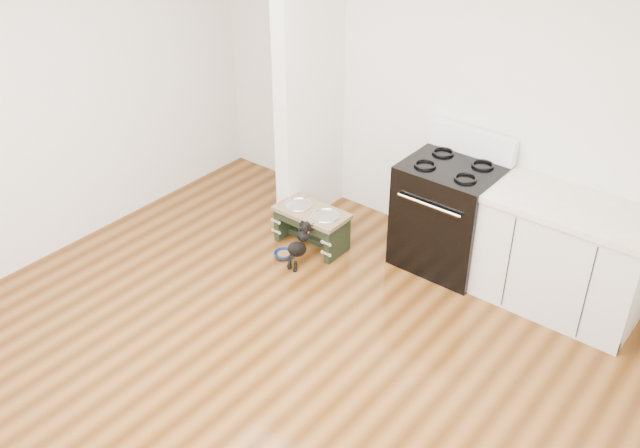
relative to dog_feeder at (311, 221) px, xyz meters
The scene contains 8 objects.
ground 1.85m from the dog_feeder, 64.14° to the right, with size 5.00×5.00×0.00m, color #48270C.
room_shell 2.28m from the dog_feeder, 64.14° to the right, with size 5.00×5.00×5.00m.
partition_wall 1.25m from the dog_feeder, 129.68° to the left, with size 0.15×0.80×2.70m, color silver.
oven_range 1.19m from the dog_feeder, 26.14° to the left, with size 0.76×0.69×1.14m.
cabinet_run 2.11m from the dog_feeder, 14.72° to the left, with size 1.24×0.64×0.91m.
dog_feeder is the anchor object (origin of this frame).
puppy 0.32m from the dog_feeder, 68.85° to the right, with size 0.11×0.33×0.39m.
floor_bowl 0.38m from the dog_feeder, 101.85° to the right, with size 0.20×0.20×0.05m.
Camera 1 is at (2.55, -2.44, 3.52)m, focal length 40.00 mm.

